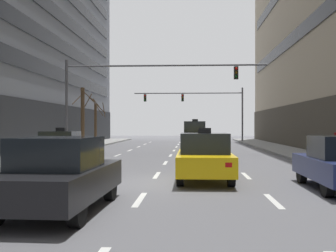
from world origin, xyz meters
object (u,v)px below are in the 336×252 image
(taxi_driving_1, at_px, (195,135))
(traffic_signal_0, at_px, (133,84))
(car_driving_0, at_px, (60,175))
(street_tree_0, at_px, (96,122))
(traffic_signal_1, at_px, (202,102))
(taxi_driving_3, at_px, (204,157))
(street_tree_1, at_px, (83,116))
(taxi_driving_2, at_px, (61,148))

(taxi_driving_1, distance_m, traffic_signal_0, 8.11)
(traffic_signal_0, bearing_deg, car_driving_0, -86.71)
(street_tree_0, bearing_deg, traffic_signal_0, -65.25)
(street_tree_0, bearing_deg, traffic_signal_1, 38.14)
(taxi_driving_3, bearing_deg, street_tree_1, 116.00)
(car_driving_0, xyz_separation_m, street_tree_1, (-6.31, 24.79, 1.88))
(traffic_signal_0, bearing_deg, street_tree_0, 114.75)
(taxi_driving_1, bearing_deg, taxi_driving_2, -116.33)
(taxi_driving_2, bearing_deg, traffic_signal_1, 74.37)
(taxi_driving_1, xyz_separation_m, street_tree_1, (-9.47, 0.86, 1.58))
(car_driving_0, bearing_deg, taxi_driving_2, 108.10)
(car_driving_0, distance_m, taxi_driving_3, 6.06)
(taxi_driving_2, distance_m, street_tree_1, 14.63)
(traffic_signal_0, xyz_separation_m, traffic_signal_1, (5.08, 19.43, -0.12))
(taxi_driving_3, xyz_separation_m, traffic_signal_0, (-4.33, 12.87, 3.84))
(traffic_signal_0, height_order, street_tree_1, traffic_signal_0)
(traffic_signal_0, height_order, traffic_signal_1, traffic_signal_0)
(street_tree_1, bearing_deg, taxi_driving_3, -64.00)
(taxi_driving_3, distance_m, street_tree_0, 26.07)
(taxi_driving_1, relative_size, taxi_driving_3, 1.07)
(car_driving_0, xyz_separation_m, street_tree_0, (-6.26, 29.29, 1.44))
(taxi_driving_3, relative_size, traffic_signal_1, 0.35)
(taxi_driving_3, height_order, traffic_signal_1, traffic_signal_1)
(traffic_signal_1, bearing_deg, car_driving_0, -96.18)
(taxi_driving_3, bearing_deg, car_driving_0, -123.01)
(traffic_signal_1, xyz_separation_m, street_tree_0, (-10.30, -8.09, -2.28))
(taxi_driving_1, xyz_separation_m, taxi_driving_3, (0.14, -18.85, -0.30))
(taxi_driving_3, xyz_separation_m, street_tree_0, (-9.56, 24.21, 1.44))
(taxi_driving_1, bearing_deg, traffic_signal_0, -125.03)
(taxi_driving_2, relative_size, traffic_signal_0, 0.32)
(taxi_driving_2, relative_size, taxi_driving_3, 1.00)
(car_driving_0, height_order, traffic_signal_1, traffic_signal_1)
(taxi_driving_2, relative_size, traffic_signal_1, 0.35)
(traffic_signal_0, relative_size, traffic_signal_1, 1.08)
(taxi_driving_3, relative_size, street_tree_0, 0.98)
(traffic_signal_1, bearing_deg, taxi_driving_2, -105.63)
(street_tree_0, height_order, street_tree_1, street_tree_1)
(traffic_signal_0, relative_size, street_tree_1, 2.71)
(taxi_driving_1, relative_size, traffic_signal_0, 0.34)
(car_driving_0, relative_size, street_tree_1, 0.89)
(taxi_driving_2, height_order, traffic_signal_1, traffic_signal_1)
(street_tree_0, xyz_separation_m, street_tree_1, (-0.05, -4.50, 0.44))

